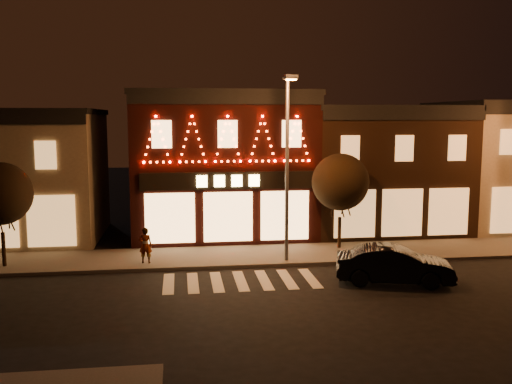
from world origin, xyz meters
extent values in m
plane|color=black|center=(0.00, 0.00, 0.00)|extent=(120.00, 120.00, 0.00)
cube|color=#47423D|center=(2.00, 8.00, 0.07)|extent=(44.00, 4.00, 0.15)
cube|color=black|center=(0.00, 14.00, 4.00)|extent=(10.00, 8.00, 8.00)
cube|color=black|center=(0.00, 14.00, 8.15)|extent=(10.20, 8.20, 0.30)
cube|color=black|center=(0.00, 9.95, 7.75)|extent=(10.00, 0.25, 0.50)
cube|color=black|center=(0.00, 9.90, 3.60)|extent=(9.00, 0.15, 0.90)
cube|color=#FFD87F|center=(0.00, 9.80, 3.60)|extent=(3.40, 0.08, 0.60)
cube|color=black|center=(9.50, 14.00, 3.60)|extent=(9.00, 8.00, 7.20)
cube|color=black|center=(9.50, 14.00, 7.35)|extent=(9.20, 8.20, 0.30)
cube|color=black|center=(9.50, 9.95, 6.95)|extent=(9.00, 0.25, 0.50)
cylinder|color=#59595E|center=(2.46, 6.60, 4.43)|extent=(0.17, 0.17, 8.55)
cylinder|color=#59595E|center=(2.37, 5.75, 8.59)|extent=(0.29, 1.71, 0.11)
cube|color=#59595E|center=(2.28, 4.90, 8.54)|extent=(0.56, 0.35, 0.19)
cube|color=orange|center=(2.28, 4.90, 8.42)|extent=(0.43, 0.26, 0.05)
cylinder|color=black|center=(-10.43, 7.34, 0.92)|extent=(0.18, 0.18, 1.54)
sphere|color=black|center=(-10.43, 7.34, 3.46)|extent=(2.82, 2.82, 2.82)
cylinder|color=black|center=(5.66, 8.79, 0.95)|extent=(0.17, 0.17, 1.60)
sphere|color=black|center=(5.66, 8.79, 3.57)|extent=(2.92, 2.92, 2.92)
imported|color=black|center=(6.28, 2.83, 0.78)|extent=(5.02, 2.85, 1.57)
imported|color=gray|center=(-4.09, 6.99, 0.98)|extent=(0.65, 0.47, 1.66)
camera|label=1|loc=(-2.46, -18.81, 6.83)|focal=39.40mm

